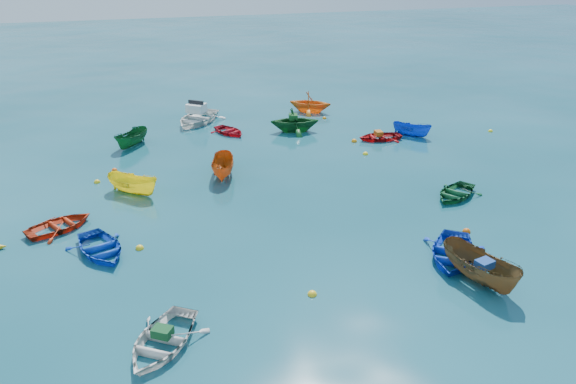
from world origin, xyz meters
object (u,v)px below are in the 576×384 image
object	(u,v)px
dinghy_blue_se	(451,258)
dinghy_blue_sw	(101,253)
dinghy_white_near	(162,346)
motorboat_white	(197,122)

from	to	relation	value
dinghy_blue_se	dinghy_blue_sw	bearing A→B (deg)	-162.05
dinghy_white_near	dinghy_blue_se	distance (m)	11.96
dinghy_white_near	dinghy_blue_se	bearing A→B (deg)	44.06
motorboat_white	dinghy_blue_sw	bearing A→B (deg)	-72.95
dinghy_blue_sw	dinghy_blue_se	bearing A→B (deg)	-37.28
dinghy_blue_sw	motorboat_white	size ratio (longest dim) A/B	0.75
dinghy_blue_sw	dinghy_blue_se	xyz separation A→B (m)	(13.74, -4.32, 0.00)
dinghy_blue_sw	dinghy_blue_se	distance (m)	14.40
dinghy_blue_sw	dinghy_blue_se	size ratio (longest dim) A/B	0.91
dinghy_white_near	dinghy_blue_se	xyz separation A→B (m)	(11.74, 2.32, 0.00)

